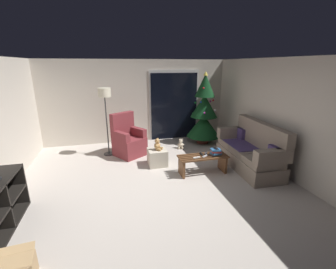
{
  "coord_description": "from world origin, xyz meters",
  "views": [
    {
      "loc": [
        -0.81,
        -4.05,
        2.35
      ],
      "look_at": [
        0.4,
        0.7,
        0.85
      ],
      "focal_mm": 24.58,
      "sensor_mm": 36.0,
      "label": 1
    }
  ],
  "objects": [
    {
      "name": "christmas_tree",
      "position": [
        1.92,
        2.28,
        0.95
      ],
      "size": [
        1.01,
        1.01,
        2.16
      ],
      "color": "#4C1E19",
      "rests_on": "ground"
    },
    {
      "name": "floor_lamp",
      "position": [
        -0.93,
        2.01,
        1.51
      ],
      "size": [
        0.32,
        0.32,
        1.78
      ],
      "color": "#2D2D30",
      "rests_on": "ground"
    },
    {
      "name": "remote_black",
      "position": [
        1.1,
        0.41,
        0.43
      ],
      "size": [
        0.06,
        0.16,
        0.02
      ],
      "primitive_type": "cube",
      "rotation": [
        0.0,
        0.0,
        3.04
      ],
      "color": "black",
      "rests_on": "coffee_table"
    },
    {
      "name": "patio_door_glass",
      "position": [
        1.18,
        2.97,
        1.05
      ],
      "size": [
        1.5,
        0.02,
        2.1
      ],
      "primitive_type": "cube",
      "color": "black",
      "rests_on": "ground"
    },
    {
      "name": "teddy_bear_cream_by_tree",
      "position": [
        1.11,
        1.97,
        0.12
      ],
      "size": [
        0.21,
        0.21,
        0.29
      ],
      "color": "beige",
      "rests_on": "ground"
    },
    {
      "name": "ground_plane",
      "position": [
        0.0,
        0.0,
        0.0
      ],
      "size": [
        7.0,
        7.0,
        0.0
      ],
      "primitive_type": "plane",
      "color": "#BCB2A8"
    },
    {
      "name": "remote_white",
      "position": [
        0.92,
        0.24,
        0.43
      ],
      "size": [
        0.16,
        0.06,
        0.02
      ],
      "primitive_type": "cube",
      "rotation": [
        0.0,
        0.0,
        1.7
      ],
      "color": "silver",
      "rests_on": "coffee_table"
    },
    {
      "name": "wall_right",
      "position": [
        2.86,
        0.0,
        1.25
      ],
      "size": [
        0.12,
        6.0,
        2.5
      ],
      "primitive_type": "cube",
      "color": "beige",
      "rests_on": "ground"
    },
    {
      "name": "armchair",
      "position": [
        -0.41,
        1.85,
        0.4
      ],
      "size": [
        0.95,
        0.95,
        1.13
      ],
      "color": "maroon",
      "rests_on": "ground"
    },
    {
      "name": "cell_phone",
      "position": [
        1.39,
        0.3,
        0.57
      ],
      "size": [
        0.08,
        0.15,
        0.01
      ],
      "primitive_type": "cube",
      "rotation": [
        0.0,
        0.0,
        0.08
      ],
      "color": "black",
      "rests_on": "book_stack"
    },
    {
      "name": "wall_back",
      "position": [
        0.0,
        3.06,
        1.25
      ],
      "size": [
        5.72,
        0.12,
        2.5
      ],
      "primitive_type": "cube",
      "color": "beige",
      "rests_on": "ground"
    },
    {
      "name": "book_stack",
      "position": [
        1.39,
        0.29,
        0.49
      ],
      "size": [
        0.25,
        0.21,
        0.15
      ],
      "color": "#4C4C51",
      "rests_on": "coffee_table"
    },
    {
      "name": "coffee_table",
      "position": [
        1.1,
        0.33,
        0.28
      ],
      "size": [
        1.1,
        0.4,
        0.42
      ],
      "color": "brown",
      "rests_on": "ground"
    },
    {
      "name": "couch",
      "position": [
        2.32,
        0.35,
        0.4
      ],
      "size": [
        0.87,
        1.97,
        1.08
      ],
      "color": "gray",
      "rests_on": "ground"
    },
    {
      "name": "patio_door_frame",
      "position": [
        1.18,
        2.99,
        1.1
      ],
      "size": [
        1.6,
        0.02,
        2.2
      ],
      "primitive_type": "cube",
      "color": "silver",
      "rests_on": "ground"
    },
    {
      "name": "ottoman",
      "position": [
        0.21,
        1.0,
        0.2
      ],
      "size": [
        0.44,
        0.44,
        0.4
      ],
      "primitive_type": "cube",
      "color": "beige",
      "rests_on": "ground"
    },
    {
      "name": "teddy_bear_honey",
      "position": [
        0.22,
        0.99,
        0.52
      ],
      "size": [
        0.22,
        0.21,
        0.29
      ],
      "color": "tan",
      "rests_on": "ottoman"
    },
    {
      "name": "remote_graphite",
      "position": [
        1.21,
        0.42,
        0.43
      ],
      "size": [
        0.12,
        0.15,
        0.02
      ],
      "primitive_type": "cube",
      "rotation": [
        0.0,
        0.0,
        5.7
      ],
      "color": "#333338",
      "rests_on": "coffee_table"
    },
    {
      "name": "remote_silver",
      "position": [
        1.13,
        0.27,
        0.43
      ],
      "size": [
        0.16,
        0.11,
        0.02
      ],
      "primitive_type": "cube",
      "rotation": [
        0.0,
        0.0,
        5.22
      ],
      "color": "#ADADB2",
      "rests_on": "coffee_table"
    }
  ]
}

